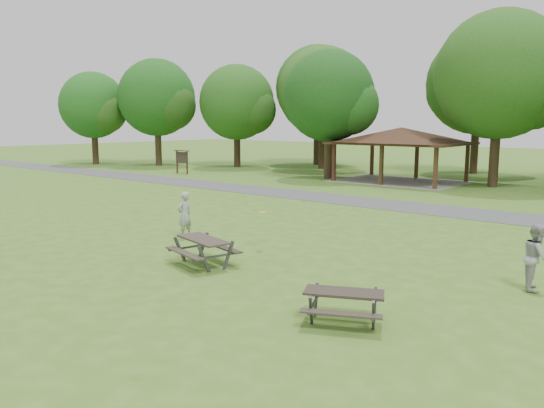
{
  "coord_description": "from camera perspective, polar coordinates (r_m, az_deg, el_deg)",
  "views": [
    {
      "loc": [
        12.67,
        -10.07,
        4.15
      ],
      "look_at": [
        1.0,
        4.0,
        1.3
      ],
      "focal_mm": 35.0,
      "sensor_mm": 36.0,
      "label": 1
    }
  ],
  "objects": [
    {
      "name": "picnic_table_middle",
      "position": [
        15.56,
        -7.38,
        -4.39
      ],
      "size": [
        2.18,
        1.91,
        0.82
      ],
      "color": "#322924",
      "rests_on": "ground"
    },
    {
      "name": "frisbee_thrower",
      "position": [
        19.22,
        -9.38,
        -1.17
      ],
      "size": [
        0.43,
        0.63,
        1.68
      ],
      "primitive_type": "imported",
      "rotation": [
        0.0,
        0.0,
        -1.53
      ],
      "color": "#A1A1A4",
      "rests_on": "ground"
    },
    {
      "name": "notice_board",
      "position": [
        43.17,
        -9.67,
        4.96
      ],
      "size": [
        1.6,
        0.3,
        1.88
      ],
      "color": "#362013",
      "rests_on": "ground"
    },
    {
      "name": "tree_row_d",
      "position": [
        39.13,
        6.27,
        11.18
      ],
      "size": [
        6.93,
        6.6,
        9.27
      ],
      "color": "#302215",
      "rests_on": "ground"
    },
    {
      "name": "frisbee_catcher",
      "position": [
        14.69,
        26.59,
        -5.14
      ],
      "size": [
        0.84,
        0.96,
        1.67
      ],
      "primitive_type": "imported",
      "rotation": [
        0.0,
        0.0,
        1.88
      ],
      "color": "#A1A1A4",
      "rests_on": "ground"
    },
    {
      "name": "asphalt_path",
      "position": [
        27.52,
        11.77,
        0.02
      ],
      "size": [
        120.0,
        3.2,
        0.02
      ],
      "primitive_type": "cube",
      "color": "#48494B",
      "rests_on": "ground"
    },
    {
      "name": "tree_deep_b",
      "position": [
        45.58,
        21.42,
        11.7
      ],
      "size": [
        8.4,
        8.0,
        11.13
      ],
      "color": "#321F16",
      "rests_on": "ground"
    },
    {
      "name": "tree_flank_left",
      "position": [
        54.95,
        -18.62,
        9.84
      ],
      "size": [
        6.72,
        6.4,
        8.93
      ],
      "color": "#2F2015",
      "rests_on": "ground"
    },
    {
      "name": "tree_row_e",
      "position": [
        36.75,
        23.41,
        12.25
      ],
      "size": [
        8.4,
        8.0,
        11.02
      ],
      "color": "#312015",
      "rests_on": "ground"
    },
    {
      "name": "pavilion",
      "position": [
        37.95,
        13.7,
        6.97
      ],
      "size": [
        8.6,
        7.01,
        3.76
      ],
      "color": "#391E15",
      "rests_on": "ground"
    },
    {
      "name": "tree_row_c",
      "position": [
        47.34,
        5.58,
        11.71
      ],
      "size": [
        8.19,
        7.8,
        10.67
      ],
      "color": "black",
      "rests_on": "ground"
    },
    {
      "name": "tree_row_b",
      "position": [
        48.97,
        -3.72,
        10.61
      ],
      "size": [
        7.14,
        6.8,
        9.28
      ],
      "color": "black",
      "rests_on": "ground"
    },
    {
      "name": "frisbee_in_flight",
      "position": [
        17.19,
        -1.01,
        -0.93
      ],
      "size": [
        0.34,
        0.34,
        0.02
      ],
      "color": "gold",
      "rests_on": "ground"
    },
    {
      "name": "ground",
      "position": [
        16.71,
        -11.53,
        -5.7
      ],
      "size": [
        160.0,
        160.0,
        0.0
      ],
      "primitive_type": "plane",
      "color": "#416C1F",
      "rests_on": "ground"
    },
    {
      "name": "tree_row_a",
      "position": [
        51.78,
        -12.2,
        10.88
      ],
      "size": [
        7.56,
        7.2,
        9.97
      ],
      "color": "#332416",
      "rests_on": "ground"
    },
    {
      "name": "picnic_table_far",
      "position": [
        11.23,
        7.72,
        -10.07
      ],
      "size": [
        2.04,
        1.89,
        0.71
      ],
      "color": "#2A231E",
      "rests_on": "ground"
    },
    {
      "name": "tree_deep_a",
      "position": [
        51.94,
        5.01,
        12.11
      ],
      "size": [
        8.4,
        8.0,
        11.38
      ],
      "color": "black",
      "rests_on": "ground"
    }
  ]
}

